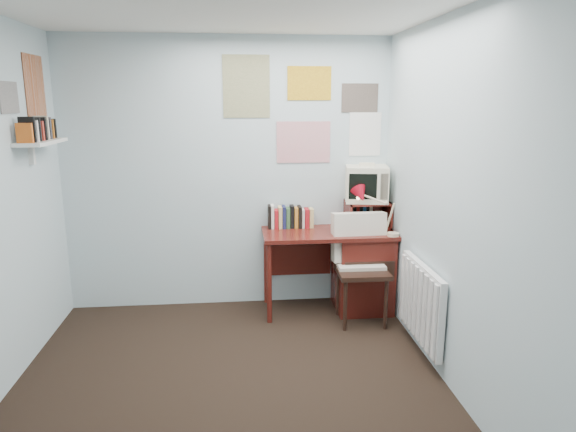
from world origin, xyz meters
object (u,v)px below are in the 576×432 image
crt_tv (366,182)px  radiator (421,303)px  desk_lamp (394,215)px  desk_chair (362,272)px  desk (356,267)px  wall_shelf (41,142)px  tv_riser (367,214)px

crt_tv → radiator: crt_tv is taller
desk_lamp → desk_chair: bearing=-153.2°
desk → wall_shelf: (-2.57, -0.38, 1.21)m
desk → desk_lamp: bearing=-39.3°
desk_chair → radiator: size_ratio=1.17×
tv_riser → crt_tv: crt_tv is taller
tv_riser → wall_shelf: (-2.69, -0.49, 0.74)m
desk_chair → radiator: 0.70m
desk_chair → desk: bearing=86.9°
desk → desk_lamp: desk_lamp is taller
desk_chair → tv_riser: tv_riser is taller
radiator → desk_chair: bearing=116.4°
desk_lamp → wall_shelf: size_ratio=0.62×
desk → tv_riser: 0.51m
desk → crt_tv: (0.10, 0.13, 0.78)m
crt_tv → wall_shelf: (-2.67, -0.51, 0.43)m
radiator → desk: bearing=107.2°
tv_riser → radiator: bearing=-80.7°
desk → radiator: 0.97m
desk_lamp → tv_riser: (-0.15, 0.33, -0.07)m
radiator → wall_shelf: wall_shelf is taller
radiator → wall_shelf: bearing=169.1°
tv_riser → crt_tv: bearing=129.9°
crt_tv → wall_shelf: bearing=-159.8°
desk → radiator: desk is taller
desk_chair → crt_tv: bearing=75.2°
desk → tv_riser: bearing=43.0°
radiator → wall_shelf: (-2.86, 0.55, 1.20)m
desk_lamp → wall_shelf: wall_shelf is taller
desk → crt_tv: bearing=52.0°
tv_riser → radiator: tv_riser is taller
desk → crt_tv: 0.80m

